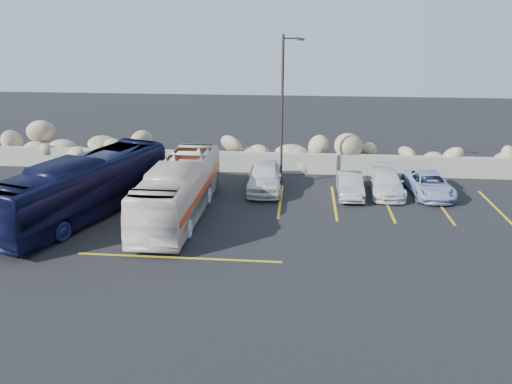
# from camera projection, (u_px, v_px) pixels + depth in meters

# --- Properties ---
(ground) EXTENTS (90.00, 90.00, 0.00)m
(ground) POSITION_uv_depth(u_px,v_px,m) (203.00, 261.00, 18.88)
(ground) COLOR black
(ground) RESTS_ON ground
(seawall) EXTENTS (60.00, 0.40, 1.20)m
(seawall) POSITION_uv_depth(u_px,v_px,m) (241.00, 162.00, 29.98)
(seawall) COLOR gray
(seawall) RESTS_ON ground
(riprap_pile) EXTENTS (54.00, 2.80, 2.60)m
(riprap_pile) POSITION_uv_depth(u_px,v_px,m) (244.00, 146.00, 30.89)
(riprap_pile) COLOR #957C62
(riprap_pile) RESTS_ON ground
(parking_lines) EXTENTS (18.16, 9.36, 0.01)m
(parking_lines) POSITION_uv_depth(u_px,v_px,m) (322.00, 212.00, 23.70)
(parking_lines) COLOR gold
(parking_lines) RESTS_ON ground
(lamppost) EXTENTS (1.14, 0.18, 8.00)m
(lamppost) POSITION_uv_depth(u_px,v_px,m) (283.00, 108.00, 26.20)
(lamppost) COLOR #2E2B29
(lamppost) RESTS_ON ground
(vintage_bus) EXTENTS (2.26, 9.26, 2.57)m
(vintage_bus) POSITION_uv_depth(u_px,v_px,m) (179.00, 189.00, 22.93)
(vintage_bus) COLOR silver
(vintage_bus) RESTS_ON ground
(tour_coach) EXTENTS (5.36, 10.33, 2.81)m
(tour_coach) POSITION_uv_depth(u_px,v_px,m) (84.00, 187.00, 22.85)
(tour_coach) COLOR black
(tour_coach) RESTS_ON ground
(car_a) EXTENTS (1.95, 4.54, 1.53)m
(car_a) POSITION_uv_depth(u_px,v_px,m) (265.00, 176.00, 26.61)
(car_a) COLOR silver
(car_a) RESTS_ON ground
(car_b) EXTENTS (1.24, 3.53, 1.16)m
(car_b) POSITION_uv_depth(u_px,v_px,m) (350.00, 185.00, 25.80)
(car_b) COLOR #9D9EA2
(car_b) RESTS_ON ground
(car_c) EXTENTS (1.76, 4.14, 1.19)m
(car_c) POSITION_uv_depth(u_px,v_px,m) (386.00, 182.00, 26.16)
(car_c) COLOR silver
(car_c) RESTS_ON ground
(car_d) EXTENTS (2.17, 4.27, 1.16)m
(car_d) POSITION_uv_depth(u_px,v_px,m) (429.00, 184.00, 25.92)
(car_d) COLOR #98A9D8
(car_d) RESTS_ON ground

